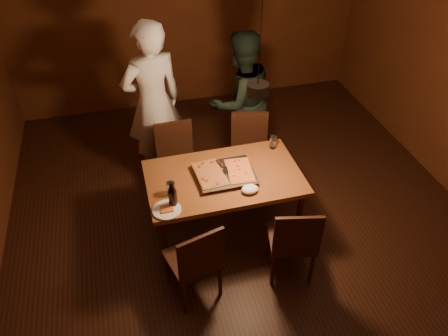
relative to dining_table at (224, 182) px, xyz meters
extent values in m
plane|color=#33170E|center=(0.23, -0.17, -0.68)|extent=(6.00, 6.00, 0.00)
plane|color=#642E16|center=(0.23, 2.83, 0.72)|extent=(5.00, 0.00, 5.00)
cube|color=brown|center=(0.00, 0.00, 0.05)|extent=(1.50, 0.90, 0.05)
cylinder|color=#38190F|center=(-0.67, -0.37, -0.33)|extent=(0.06, 0.06, 0.70)
cylinder|color=#38190F|center=(0.67, -0.37, -0.33)|extent=(0.06, 0.06, 0.70)
cylinder|color=#38190F|center=(-0.67, 0.37, -0.33)|extent=(0.06, 0.06, 0.70)
cylinder|color=#38190F|center=(0.67, 0.37, -0.33)|extent=(0.06, 0.06, 0.70)
cube|color=#38190F|center=(-0.35, 0.67, -0.25)|extent=(0.43, 0.43, 0.04)
cube|color=#38190F|center=(-0.35, 0.86, -0.01)|extent=(0.42, 0.04, 0.45)
cube|color=#38190F|center=(0.48, 0.65, -0.25)|extent=(0.51, 0.51, 0.04)
cube|color=#38190F|center=(0.52, 0.83, -0.01)|extent=(0.42, 0.13, 0.45)
cube|color=#38190F|center=(-0.46, -0.66, -0.25)|extent=(0.51, 0.51, 0.04)
cube|color=#38190F|center=(-0.41, -0.84, -0.01)|extent=(0.41, 0.14, 0.45)
cube|color=#38190F|center=(0.47, -0.66, -0.25)|extent=(0.50, 0.50, 0.04)
cube|color=#38190F|center=(0.43, -0.84, -0.01)|extent=(0.42, 0.12, 0.45)
cube|color=silver|center=(0.01, -0.01, 0.10)|extent=(0.56, 0.46, 0.05)
cube|color=maroon|center=(-0.14, 0.00, 0.13)|extent=(0.29, 0.43, 0.02)
cube|color=gold|center=(0.15, -0.02, 0.13)|extent=(0.27, 0.40, 0.02)
cylinder|color=black|center=(-0.55, -0.28, 0.16)|extent=(0.07, 0.07, 0.17)
cone|color=black|center=(-0.55, -0.28, 0.29)|extent=(0.07, 0.07, 0.10)
cylinder|color=black|center=(-0.53, -0.27, 0.15)|extent=(0.06, 0.06, 0.15)
cone|color=black|center=(-0.53, -0.27, 0.27)|extent=(0.06, 0.06, 0.09)
cylinder|color=silver|center=(-0.53, -0.12, 0.14)|extent=(0.08, 0.08, 0.13)
cylinder|color=silver|center=(0.61, 0.32, 0.14)|extent=(0.07, 0.07, 0.14)
cylinder|color=white|center=(-0.61, -0.33, 0.08)|extent=(0.26, 0.26, 0.02)
cube|color=gold|center=(-0.61, -0.33, 0.10)|extent=(0.11, 0.09, 0.01)
ellipsoid|color=white|center=(0.17, -0.28, 0.11)|extent=(0.16, 0.12, 0.07)
imported|color=white|center=(-0.51, 1.21, 0.28)|extent=(0.80, 0.63, 1.91)
imported|color=black|center=(0.51, 1.18, 0.17)|extent=(0.98, 0.87, 1.70)
cylinder|color=black|center=(0.23, -0.17, 1.07)|extent=(0.18, 0.18, 0.10)
cylinder|color=black|center=(0.23, -0.17, 1.62)|extent=(0.01, 0.01, 1.00)
camera|label=1|loc=(-0.83, -3.14, 2.79)|focal=35.00mm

